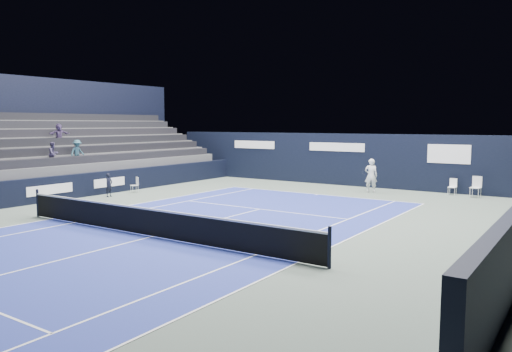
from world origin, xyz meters
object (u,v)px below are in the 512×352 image
at_px(folding_chair_back_b, 476,185).
at_px(line_judge_chair, 136,184).
at_px(tennis_net, 152,222).
at_px(tennis_player, 371,176).
at_px(folding_chair_back_a, 453,185).

xyz_separation_m(folding_chair_back_b, line_judge_chair, (-15.58, -8.36, -0.13)).
bearing_deg(tennis_net, line_judge_chair, 140.29).
bearing_deg(tennis_player, line_judge_chair, -145.79).
distance_m(tennis_net, tennis_player, 14.36).
bearing_deg(tennis_net, tennis_player, 82.06).
relative_size(line_judge_chair, tennis_player, 0.46).
bearing_deg(folding_chair_back_a, folding_chair_back_b, -13.61).
height_order(folding_chair_back_b, line_judge_chair, folding_chair_back_b).
bearing_deg(tennis_player, tennis_net, -97.94).
bearing_deg(folding_chair_back_a, tennis_net, -107.60).
bearing_deg(line_judge_chair, folding_chair_back_a, 54.33).
bearing_deg(folding_chair_back_b, tennis_net, -107.82).
xyz_separation_m(folding_chair_back_a, tennis_net, (-5.85, -15.79, 0.02)).
xyz_separation_m(line_judge_chair, tennis_net, (8.52, -7.08, 0.03)).
relative_size(tennis_net, tennis_player, 7.07).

